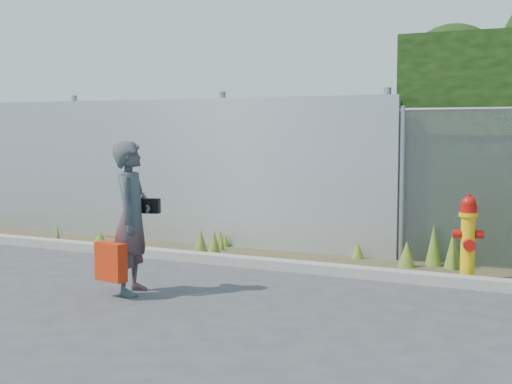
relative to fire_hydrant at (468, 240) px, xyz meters
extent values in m
plane|color=#3B3C3E|center=(-2.06, -2.07, -0.49)|extent=(80.00, 80.00, 0.00)
cube|color=gray|center=(-2.06, -0.27, -0.43)|extent=(16.00, 0.22, 0.12)
cube|color=#3F3B24|center=(-2.06, 0.33, -0.49)|extent=(16.00, 1.20, 0.01)
cone|color=#4F6D20|center=(-3.69, 0.84, -0.36)|extent=(0.09, 0.09, 0.26)
cone|color=#4F6D20|center=(-3.67, 0.24, -0.33)|extent=(0.21, 0.21, 0.34)
cone|color=#4F6D20|center=(-3.51, 0.55, -0.36)|extent=(0.09, 0.09, 0.26)
cone|color=#4F6D20|center=(-3.60, 0.83, -0.39)|extent=(0.11, 0.11, 0.21)
cone|color=#4F6D20|center=(-5.05, 0.31, -0.29)|extent=(0.24, 0.24, 0.41)
cone|color=#4F6D20|center=(-0.54, 0.73, -0.23)|extent=(0.21, 0.21, 0.53)
cone|color=#4F6D20|center=(-1.55, 0.78, -0.38)|extent=(0.18, 0.18, 0.23)
cone|color=#4F6D20|center=(-0.82, 0.51, -0.32)|extent=(0.23, 0.23, 0.34)
cone|color=#4F6D20|center=(-5.42, 0.22, -0.40)|extent=(0.24, 0.24, 0.20)
cone|color=#4F6D20|center=(-6.01, -0.05, -0.33)|extent=(0.09, 0.09, 0.33)
cone|color=#4F6D20|center=(-0.29, 0.69, -0.25)|extent=(0.22, 0.22, 0.50)
cone|color=#4F6D20|center=(-0.27, 0.57, -0.23)|extent=(0.10, 0.10, 0.52)
cone|color=#4F6D20|center=(-3.33, 0.02, -0.30)|extent=(0.22, 0.22, 0.39)
cube|color=#B9BDC1|center=(-5.31, 0.93, 0.61)|extent=(8.50, 0.08, 2.20)
cylinder|color=gray|center=(-6.56, 1.05, 0.66)|extent=(0.10, 0.10, 2.30)
cylinder|color=gray|center=(-3.76, 1.05, 0.66)|extent=(0.10, 0.10, 2.30)
cylinder|color=gray|center=(-1.26, 1.05, 0.66)|extent=(0.10, 0.10, 2.30)
cylinder|color=gray|center=(-1.01, 0.93, 0.53)|extent=(0.07, 0.07, 2.05)
sphere|color=black|center=(-0.62, 2.18, 2.00)|extent=(1.48, 1.48, 1.48)
sphere|color=black|center=(-0.15, 1.74, 1.99)|extent=(1.16, 1.16, 1.16)
cylinder|color=yellow|center=(0.00, 0.01, -0.47)|extent=(0.25, 0.25, 0.05)
cylinder|color=yellow|center=(0.00, 0.01, -0.11)|extent=(0.16, 0.16, 0.76)
cylinder|color=yellow|center=(0.00, 0.01, 0.29)|extent=(0.22, 0.22, 0.04)
cylinder|color=#B20F0A|center=(0.00, 0.01, 0.35)|extent=(0.19, 0.19, 0.09)
sphere|color=#B20F0A|center=(0.00, 0.01, 0.41)|extent=(0.17, 0.17, 0.17)
cylinder|color=#B20F0A|center=(0.00, 0.01, 0.50)|extent=(0.04, 0.04, 0.04)
cylinder|color=#B20F0A|center=(-0.13, 0.01, 0.06)|extent=(0.09, 0.10, 0.10)
cylinder|color=#B20F0A|center=(0.13, 0.01, 0.06)|extent=(0.09, 0.10, 0.10)
cylinder|color=#B20F0A|center=(0.00, -0.12, -0.05)|extent=(0.13, 0.11, 0.13)
imported|color=#106565|center=(-3.11, -2.14, 0.32)|extent=(0.54, 0.68, 1.63)
cube|color=#A82B09|center=(-3.18, -2.41, -0.11)|extent=(0.36, 0.13, 0.40)
cylinder|color=#A82B09|center=(-3.18, -2.41, 0.15)|extent=(0.17, 0.02, 0.02)
cube|color=black|center=(-2.99, -1.97, 0.44)|extent=(0.21, 0.09, 0.16)
camera|label=1|loc=(1.38, -8.27, 1.27)|focal=50.00mm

